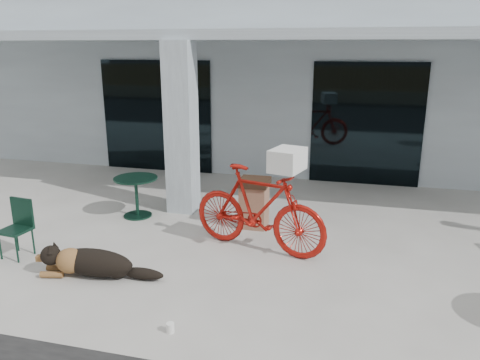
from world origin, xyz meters
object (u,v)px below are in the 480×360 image
(dog, at_px, (94,261))
(cafe_chair_near, at_px, (15,229))
(cafe_table_near, at_px, (137,197))
(bicycle, at_px, (258,209))
(trash_receptacle, at_px, (254,203))

(dog, xyz_separation_m, cafe_chair_near, (-1.43, 0.26, 0.21))
(dog, distance_m, cafe_table_near, 2.33)
(bicycle, xyz_separation_m, cafe_chair_near, (-3.41, -1.13, -0.22))
(bicycle, relative_size, cafe_chair_near, 2.53)
(bicycle, distance_m, cafe_table_near, 2.63)
(bicycle, xyz_separation_m, trash_receptacle, (-0.27, 0.93, -0.23))
(dog, bearing_deg, bicycle, 22.74)
(bicycle, relative_size, trash_receptacle, 2.56)
(cafe_chair_near, relative_size, trash_receptacle, 1.01)
(bicycle, bearing_deg, cafe_table_near, 85.27)
(cafe_table_near, distance_m, cafe_chair_near, 2.23)
(dog, distance_m, trash_receptacle, 2.89)
(trash_receptacle, bearing_deg, cafe_table_near, -178.69)
(bicycle, height_order, trash_receptacle, bicycle)
(dog, height_order, cafe_chair_near, cafe_chair_near)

